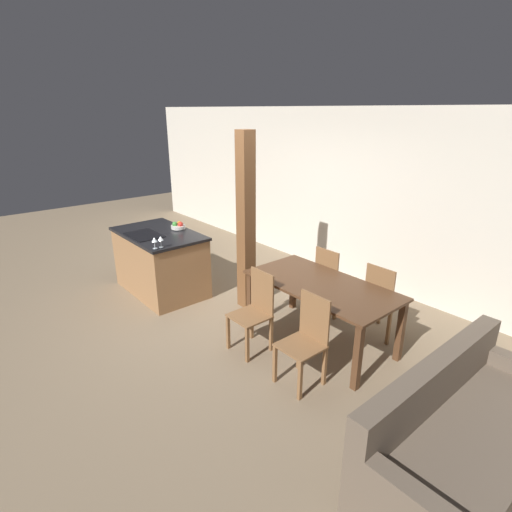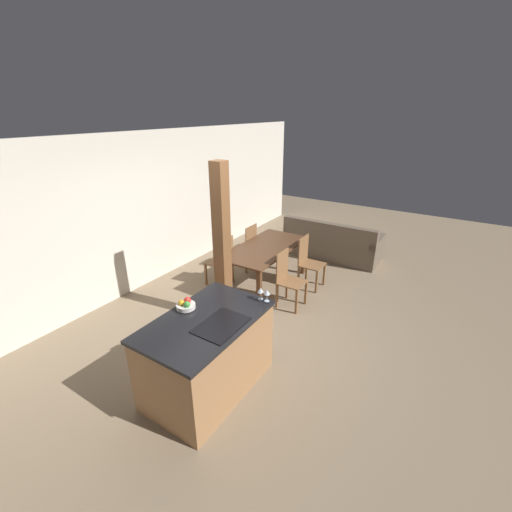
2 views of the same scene
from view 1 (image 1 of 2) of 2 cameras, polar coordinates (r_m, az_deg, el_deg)
ground_plane at (r=5.64m, az=-5.55°, el=-7.92°), size 16.00×16.00×0.00m
wall_back at (r=6.80m, az=11.55°, el=8.80°), size 11.20×0.08×2.70m
kitchen_island at (r=6.23m, az=-13.48°, el=-0.83°), size 1.48×0.91×0.95m
fruit_bowl at (r=6.17m, az=-11.05°, el=4.24°), size 0.22×0.22×0.12m
wine_glass_near at (r=5.31m, az=-14.33°, el=2.22°), size 0.07×0.07×0.15m
wine_glass_middle at (r=5.35m, az=-13.49°, el=2.42°), size 0.07×0.07×0.15m
dining_table at (r=4.71m, az=9.30°, el=-5.05°), size 1.78×0.90×0.76m
dining_chair_near_left at (r=4.61m, az=-0.20°, el=-7.72°), size 0.40×0.40×0.94m
dining_chair_near_right at (r=4.11m, az=7.16°, el=-11.68°), size 0.40×0.40×0.94m
dining_chair_far_left at (r=5.49m, az=10.67°, el=-3.33°), size 0.40×0.40×0.94m
dining_chair_far_right at (r=5.08m, az=17.67°, el=-6.01°), size 0.40×0.40×0.94m
couch at (r=3.70m, az=27.56°, el=-22.20°), size 0.83×2.03×0.85m
timber_post at (r=5.36m, az=-1.45°, el=4.63°), size 0.19×0.19×2.42m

